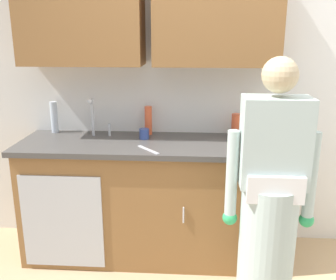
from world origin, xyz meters
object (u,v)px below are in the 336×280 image
bottle_water_short (148,120)px  bottle_cleaner_spray (237,125)px  person_at_sink (269,214)px  cup_by_sink (144,134)px  bottle_water_tall (54,117)px  knife_on_counter (148,150)px  sponge (258,140)px  sink (94,142)px

bottle_water_short → bottle_cleaner_spray: bottle_water_short is taller
person_at_sink → bottle_water_short: 1.25m
person_at_sink → cup_by_sink: (-0.84, 0.73, 0.29)m
bottle_water_tall → knife_on_counter: bearing=-28.2°
bottle_water_tall → sponge: bearing=-5.9°
sponge → cup_by_sink: bearing=178.9°
sink → bottle_cleaner_spray: (1.10, 0.19, 0.11)m
bottle_water_tall → knife_on_counter: (0.83, -0.44, -0.13)m
bottle_water_short → sponge: (0.85, -0.16, -0.10)m
bottle_water_tall → bottle_cleaner_spray: (1.48, -0.04, -0.04)m
knife_on_counter → sponge: 0.85m
bottle_cleaner_spray → sponge: bottle_cleaner_spray is taller
person_at_sink → bottle_cleaner_spray: (-0.12, 0.84, 0.34)m
bottle_water_tall → sponge: (1.63, -0.17, -0.11)m
sink → bottle_water_tall: bearing=149.2°
bottle_water_tall → bottle_cleaner_spray: 1.48m
bottle_water_tall → sponge: bottle_water_tall is taller
bottle_water_tall → bottle_water_short: bottle_water_tall is taller
bottle_water_tall → person_at_sink: bearing=-28.9°
bottle_water_short → bottle_cleaner_spray: (0.70, -0.03, -0.02)m
bottle_cleaner_spray → sponge: bearing=-40.5°
person_at_sink → bottle_water_tall: 1.87m
sponge → knife_on_counter: bearing=-161.2°
cup_by_sink → sponge: cup_by_sink is taller
bottle_water_short → knife_on_counter: bottle_water_short is taller
person_at_sink → sponge: 0.76m
sink → knife_on_counter: sink is taller
person_at_sink → bottle_water_short: bearing=133.4°
bottle_water_short → bottle_cleaner_spray: 0.70m
knife_on_counter → sink: bearing=-156.5°
sink → bottle_water_short: (0.40, 0.21, 0.13)m
person_at_sink → bottle_water_tall: (-1.60, 0.88, 0.38)m
sink → knife_on_counter: (0.44, -0.22, 0.02)m
bottle_water_short → sponge: bottle_water_short is taller
bottle_water_short → bottle_cleaner_spray: size_ratio=1.26×
sink → bottle_cleaner_spray: 1.12m
sink → sponge: 1.25m
cup_by_sink → bottle_water_tall: bearing=168.7°
bottle_cleaner_spray → cup_by_sink: bearing=-171.1°
cup_by_sink → sponge: 0.87m
bottle_cleaner_spray → bottle_water_tall: bearing=178.4°
sink → bottle_water_short: 0.47m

